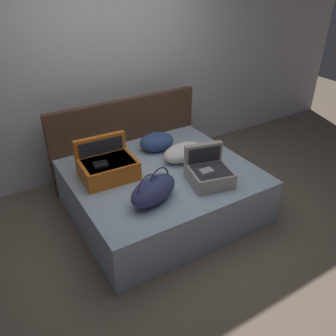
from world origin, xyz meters
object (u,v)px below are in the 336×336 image
hard_case_medium (209,173)px  pillow_near_headboard (157,142)px  pillow_center_head (184,152)px  bed (162,191)px  duffel_bag (153,190)px  hard_case_large (108,166)px

hard_case_medium → pillow_near_headboard: 0.88m
pillow_near_headboard → pillow_center_head: pillow_near_headboard is taller
bed → duffel_bag: 0.66m
hard_case_medium → pillow_near_headboard: (-0.10, 0.88, -0.00)m
duffel_bag → pillow_center_head: bearing=37.3°
hard_case_large → hard_case_medium: (0.82, -0.62, -0.02)m
hard_case_medium → pillow_near_headboard: bearing=109.4°
bed → hard_case_medium: hard_case_medium is taller
pillow_near_headboard → hard_case_large: bearing=-160.3°
duffel_bag → pillow_center_head: duffel_bag is taller
bed → duffel_bag: duffel_bag is taller
bed → hard_case_large: size_ratio=3.30×
bed → duffel_bag: size_ratio=3.17×
bed → hard_case_large: (-0.53, 0.20, 0.38)m
duffel_bag → pillow_near_headboard: size_ratio=1.44×
bed → pillow_center_head: pillow_center_head is taller
pillow_center_head → duffel_bag: bearing=-142.7°
pillow_center_head → bed: bearing=-165.3°
bed → hard_case_large: 0.68m
duffel_bag → pillow_center_head: 0.85m
pillow_near_headboard → pillow_center_head: bearing=-70.0°
bed → hard_case_medium: bearing=-55.1°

